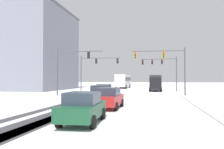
{
  "coord_description": "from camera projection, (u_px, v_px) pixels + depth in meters",
  "views": [
    {
      "loc": [
        4.81,
        -4.7,
        2.3
      ],
      "look_at": [
        0.0,
        19.75,
        2.8
      ],
      "focal_mm": 35.66,
      "sensor_mm": 36.0,
      "label": 1
    }
  ],
  "objects": [
    {
      "name": "traffic_signal_far_right",
      "position": [
        162.0,
        66.0,
        42.12
      ],
      "size": [
        6.74,
        0.72,
        6.5
      ],
      "color": "#47474C",
      "rests_on": "ground"
    },
    {
      "name": "wheel_track_center",
      "position": [
        88.0,
        105.0,
        19.53
      ],
      "size": [
        1.15,
        31.04,
        0.01
      ],
      "primitive_type": "cube",
      "color": "#38383D",
      "rests_on": "ground"
    },
    {
      "name": "car_dark_green_fourth",
      "position": [
        83.0,
        107.0,
        11.54
      ],
      "size": [
        1.99,
        4.18,
        1.62
      ],
      "color": "#194C2D",
      "rests_on": "ground"
    },
    {
      "name": "bus_oncoming",
      "position": [
        123.0,
        80.0,
        55.84
      ],
      "size": [
        2.73,
        11.02,
        3.38
      ],
      "color": "silver",
      "rests_on": "ground"
    },
    {
      "name": "car_red_third",
      "position": [
        109.0,
        98.0,
        17.33
      ],
      "size": [
        1.88,
        4.12,
        1.62
      ],
      "color": "red",
      "rests_on": "ground"
    },
    {
      "name": "traffic_signal_far_left",
      "position": [
        95.0,
        66.0,
        40.49
      ],
      "size": [
        7.19,
        0.73,
        6.5
      ],
      "color": "#47474C",
      "rests_on": "ground"
    },
    {
      "name": "box_truck_delivery",
      "position": [
        156.0,
        82.0,
        42.71
      ],
      "size": [
        2.31,
        7.4,
        3.02
      ],
      "color": "black",
      "rests_on": "ground"
    },
    {
      "name": "traffic_signal_near_left",
      "position": [
        70.0,
        63.0,
        30.77
      ],
      "size": [
        6.45,
        0.59,
        6.5
      ],
      "color": "#47474C",
      "rests_on": "ground"
    },
    {
      "name": "traffic_signal_near_right",
      "position": [
        166.0,
        61.0,
        29.91
      ],
      "size": [
        7.02,
        0.86,
        6.5
      ],
      "color": "#47474C",
      "rests_on": "ground"
    },
    {
      "name": "car_blue_lead",
      "position": [
        104.0,
        90.0,
        28.65
      ],
      "size": [
        1.95,
        4.16,
        1.62
      ],
      "color": "#233899",
      "rests_on": "ground"
    },
    {
      "name": "wheel_track_right_lane",
      "position": [
        87.0,
        105.0,
        19.55
      ],
      "size": [
        0.91,
        31.04,
        0.01
      ],
      "primitive_type": "cube",
      "color": "#38383D",
      "rests_on": "ground"
    },
    {
      "name": "office_building_far_left_block",
      "position": [
        15.0,
        50.0,
        49.68
      ],
      "size": [
        23.98,
        18.5,
        17.5
      ],
      "color": "gray",
      "rests_on": "ground"
    },
    {
      "name": "wheel_track_oncoming",
      "position": [
        80.0,
        105.0,
        19.69
      ],
      "size": [
        1.15,
        31.04,
        0.01
      ],
      "primitive_type": "cube",
      "color": "#38383D",
      "rests_on": "ground"
    },
    {
      "name": "car_black_second",
      "position": [
        100.0,
        93.0,
        23.83
      ],
      "size": [
        1.87,
        4.12,
        1.62
      ],
      "color": "black",
      "rests_on": "ground"
    },
    {
      "name": "wheel_track_left_lane",
      "position": [
        63.0,
        104.0,
        19.99
      ],
      "size": [
        0.79,
        31.04,
        0.01
      ],
      "primitive_type": "cube",
      "color": "#38383D",
      "rests_on": "ground"
    }
  ]
}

